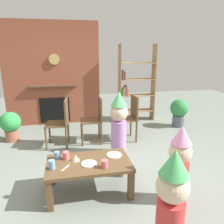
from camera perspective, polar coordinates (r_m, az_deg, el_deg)
The scene contains 20 objects.
ground_plane at distance 3.35m, azimuth -1.14°, elevation -15.79°, with size 12.00×12.00×0.00m, color gray.
brick_fireplace_feature at distance 5.44m, azimuth -15.18°, elevation 9.34°, with size 2.20×0.28×2.40m.
bookshelf at distance 5.54m, azimuth 5.78°, elevation 6.56°, with size 0.90×0.28×1.90m.
coffee_table at distance 2.84m, azimuth -6.02°, elevation -13.94°, with size 1.04×0.61×0.42m.
paper_cup_near_left at distance 2.66m, azimuth -1.93°, elevation -13.30°, with size 0.08×0.08×0.09m, color #E5666B.
paper_cup_near_right at distance 2.72m, azimuth -15.34°, elevation -13.01°, with size 0.07×0.07×0.11m, color #669EE0.
paper_cup_center at distance 2.90m, azimuth -11.86°, elevation -10.96°, with size 0.08×0.08×0.10m, color #E5666B.
paper_cup_far_left at distance 2.94m, azimuth -14.09°, elevation -10.81°, with size 0.06×0.06×0.09m, color #669EE0.
paper_plate_front at distance 2.76m, azimuth -6.02°, elevation -13.19°, with size 0.19×0.19×0.01m, color white.
paper_plate_rear at distance 2.95m, azimuth 0.56°, elevation -11.08°, with size 0.20×0.20×0.01m, color white.
birthday_cake_slice at distance 2.85m, azimuth -9.48°, elevation -11.59°, with size 0.10×0.10×0.08m, color #EAC68C.
table_fork at distance 2.72m, azimuth -12.00°, elevation -14.00°, with size 0.15×0.02×0.01m, color silver.
child_with_cone_hat at distance 2.05m, azimuth 15.16°, elevation -21.53°, with size 0.28×0.28×1.01m.
child_in_pink at distance 2.71m, azimuth 17.09°, elevation -12.47°, with size 0.26×0.26×0.95m.
child_by_the_chairs at distance 3.74m, azimuth 1.78°, elevation -2.49°, with size 0.30×0.30×1.10m.
dining_chair_left at distance 4.15m, azimuth -12.93°, elevation -2.05°, with size 0.44×0.44×0.90m.
dining_chair_middle at distance 4.26m, azimuth -4.31°, elevation -1.23°, with size 0.41×0.41×0.90m.
dining_chair_right at distance 4.36m, azimuth 4.63°, elevation -0.83°, with size 0.41×0.41×0.90m.
potted_plant_tall at distance 5.38m, azimuth 17.00°, elevation 0.28°, with size 0.41×0.41×0.65m.
potted_plant_short at distance 4.77m, azimuth -24.85°, elevation -2.97°, with size 0.40×0.40×0.59m.
Camera 1 is at (-0.53, -2.80, 1.76)m, focal length 35.22 mm.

